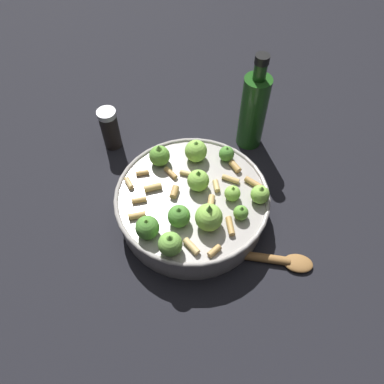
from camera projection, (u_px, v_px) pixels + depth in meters
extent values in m
plane|color=black|center=(192.00, 214.00, 0.73)|extent=(2.40, 2.40, 0.00)
cylinder|color=#9E9993|center=(192.00, 205.00, 0.71)|extent=(0.27, 0.27, 0.06)
torus|color=#9E9993|center=(192.00, 195.00, 0.68)|extent=(0.28, 0.28, 0.01)
sphere|color=#8CC64C|center=(209.00, 217.00, 0.62)|extent=(0.05, 0.05, 0.05)
cone|color=#75B247|center=(209.00, 209.00, 0.60)|extent=(0.02, 0.02, 0.02)
sphere|color=#75B247|center=(170.00, 244.00, 0.60)|extent=(0.04, 0.04, 0.04)
cone|color=#609E38|center=(170.00, 238.00, 0.58)|extent=(0.02, 0.02, 0.01)
sphere|color=#8CC64C|center=(195.00, 151.00, 0.71)|extent=(0.04, 0.04, 0.04)
cone|color=#75B247|center=(195.00, 144.00, 0.70)|extent=(0.02, 0.02, 0.01)
sphere|color=#4C8933|center=(227.00, 154.00, 0.72)|extent=(0.03, 0.03, 0.03)
cone|color=#4C8933|center=(227.00, 149.00, 0.71)|extent=(0.02, 0.02, 0.01)
sphere|color=#609E38|center=(241.00, 213.00, 0.64)|extent=(0.03, 0.03, 0.03)
cone|color=#609E38|center=(242.00, 209.00, 0.63)|extent=(0.01, 0.01, 0.01)
sphere|color=#8CC64C|center=(232.00, 192.00, 0.67)|extent=(0.03, 0.03, 0.03)
cone|color=#8CC64C|center=(233.00, 187.00, 0.66)|extent=(0.01, 0.01, 0.01)
sphere|color=#4C8933|center=(179.00, 216.00, 0.63)|extent=(0.04, 0.04, 0.04)
cone|color=#4C8933|center=(179.00, 210.00, 0.62)|extent=(0.02, 0.02, 0.01)
sphere|color=#4C8933|center=(147.00, 228.00, 0.62)|extent=(0.04, 0.04, 0.04)
cone|color=#609E38|center=(146.00, 222.00, 0.60)|extent=(0.02, 0.02, 0.01)
sphere|color=#8CC64C|center=(198.00, 181.00, 0.67)|extent=(0.04, 0.04, 0.04)
cone|color=#609E38|center=(198.00, 174.00, 0.66)|extent=(0.02, 0.02, 0.02)
sphere|color=#8CC64C|center=(260.00, 196.00, 0.66)|extent=(0.03, 0.03, 0.03)
cone|color=#8CC64C|center=(262.00, 191.00, 0.64)|extent=(0.02, 0.02, 0.01)
sphere|color=#609E38|center=(160.00, 156.00, 0.71)|extent=(0.04, 0.04, 0.04)
cone|color=#75B247|center=(159.00, 149.00, 0.69)|extent=(0.02, 0.02, 0.02)
cylinder|color=tan|center=(211.00, 203.00, 0.66)|extent=(0.03, 0.01, 0.01)
cylinder|color=tan|center=(139.00, 200.00, 0.67)|extent=(0.02, 0.03, 0.01)
cylinder|color=tan|center=(137.00, 216.00, 0.65)|extent=(0.02, 0.03, 0.01)
cylinder|color=tan|center=(153.00, 187.00, 0.68)|extent=(0.02, 0.03, 0.01)
cylinder|color=tan|center=(253.00, 183.00, 0.69)|extent=(0.03, 0.03, 0.01)
cylinder|color=tan|center=(230.00, 226.00, 0.64)|extent=(0.04, 0.02, 0.01)
cylinder|color=tan|center=(129.00, 183.00, 0.69)|extent=(0.03, 0.02, 0.01)
cylinder|color=tan|center=(231.00, 179.00, 0.70)|extent=(0.02, 0.03, 0.01)
cylinder|color=tan|center=(142.00, 173.00, 0.70)|extent=(0.02, 0.03, 0.01)
cylinder|color=tan|center=(174.00, 191.00, 0.68)|extent=(0.02, 0.02, 0.01)
cylinder|color=tan|center=(235.00, 166.00, 0.71)|extent=(0.03, 0.02, 0.01)
cylinder|color=tan|center=(186.00, 173.00, 0.70)|extent=(0.01, 0.03, 0.01)
cylinder|color=tan|center=(191.00, 246.00, 0.61)|extent=(0.03, 0.03, 0.01)
cylinder|color=tan|center=(214.00, 251.00, 0.61)|extent=(0.02, 0.02, 0.01)
cylinder|color=tan|center=(216.00, 186.00, 0.69)|extent=(0.02, 0.02, 0.01)
cylinder|color=tan|center=(171.00, 173.00, 0.70)|extent=(0.03, 0.03, 0.01)
cylinder|color=black|center=(111.00, 131.00, 0.80)|extent=(0.04, 0.04, 0.08)
cylinder|color=silver|center=(106.00, 114.00, 0.76)|extent=(0.04, 0.04, 0.01)
cylinder|color=#1E4C19|center=(253.00, 113.00, 0.78)|extent=(0.06, 0.06, 0.17)
cylinder|color=#1E4C19|center=(260.00, 71.00, 0.69)|extent=(0.02, 0.02, 0.04)
cylinder|color=black|center=(262.00, 59.00, 0.67)|extent=(0.03, 0.03, 0.02)
cylinder|color=olive|center=(239.00, 254.00, 0.67)|extent=(0.03, 0.18, 0.02)
ellipsoid|color=olive|center=(298.00, 263.00, 0.66)|extent=(0.04, 0.05, 0.01)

